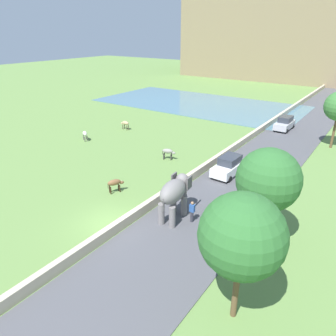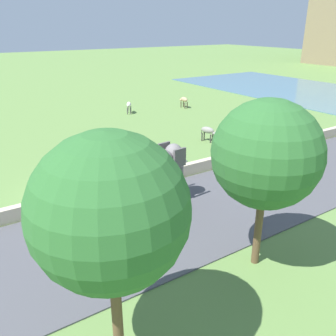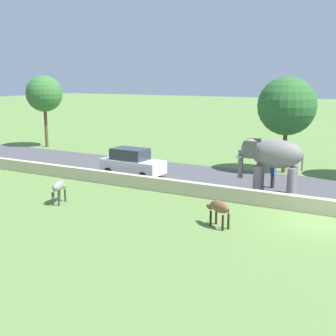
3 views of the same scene
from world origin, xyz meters
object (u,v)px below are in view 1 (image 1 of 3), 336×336
(cow_white, at_px, (85,134))
(cow_brown, at_px, (115,183))
(cow_grey, at_px, (168,152))
(person_beside_elephant, at_px, (192,211))
(elephant, at_px, (174,193))
(car_silver, at_px, (285,123))
(cow_tan, at_px, (125,123))
(car_white, at_px, (229,166))

(cow_white, bearing_deg, cow_brown, -31.88)
(cow_white, height_order, cow_grey, same)
(person_beside_elephant, bearing_deg, elephant, -168.74)
(person_beside_elephant, xyz_separation_m, car_silver, (-1.26, 25.84, 0.03))
(elephant, bearing_deg, cow_grey, 127.21)
(elephant, relative_size, cow_tan, 2.53)
(cow_tan, height_order, cow_grey, same)
(person_beside_elephant, distance_m, car_silver, 25.87)
(elephant, relative_size, cow_grey, 2.49)
(car_silver, xyz_separation_m, cow_grey, (-6.68, -17.33, -0.06))
(car_white, xyz_separation_m, cow_tan, (-17.41, 5.32, -0.06))
(car_silver, distance_m, cow_grey, 18.58)
(cow_tan, height_order, cow_white, same)
(elephant, bearing_deg, car_white, 89.83)
(car_white, distance_m, car_silver, 17.25)
(car_silver, height_order, cow_tan, car_silver)
(elephant, distance_m, cow_tan, 22.45)
(cow_white, bearing_deg, cow_tan, 81.84)
(cow_white, relative_size, cow_grey, 0.96)
(cow_grey, bearing_deg, elephant, -52.79)
(elephant, relative_size, car_silver, 0.88)
(car_white, distance_m, cow_brown, 10.40)
(cow_grey, bearing_deg, cow_tan, 153.29)
(car_white, bearing_deg, car_silver, 90.00)
(person_beside_elephant, xyz_separation_m, cow_grey, (-7.94, 8.51, -0.04))
(elephant, bearing_deg, car_silver, 89.94)
(car_white, height_order, cow_tan, car_white)
(cow_tan, relative_size, cow_brown, 1.01)
(cow_brown, bearing_deg, car_silver, 76.53)
(person_beside_elephant, distance_m, cow_tan, 23.28)
(car_white, relative_size, cow_grey, 2.86)
(car_silver, height_order, cow_brown, car_silver)
(car_silver, height_order, cow_white, car_silver)
(elephant, distance_m, person_beside_elephant, 1.75)
(car_silver, bearing_deg, elephant, -90.06)
(cow_tan, bearing_deg, elephant, -39.16)
(cow_white, bearing_deg, car_white, 2.61)
(car_silver, bearing_deg, cow_white, -135.32)
(car_silver, bearing_deg, cow_brown, -103.47)
(car_white, relative_size, cow_brown, 2.92)
(cow_brown, relative_size, cow_grey, 0.98)
(cow_tan, relative_size, cow_grey, 0.99)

